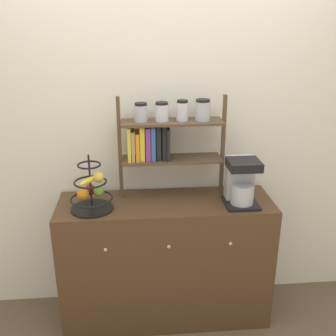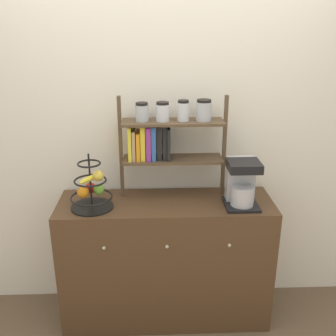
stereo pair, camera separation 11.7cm
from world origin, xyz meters
TOP-DOWN VIEW (x-y plane):
  - ground_plane at (0.00, 0.00)m, footprint 12.00×12.00m
  - wall_back at (0.00, 0.51)m, footprint 7.00×0.05m
  - sideboard at (0.00, 0.23)m, footprint 1.45×0.48m
  - coffee_maker at (0.49, 0.18)m, footprint 0.22×0.24m
  - fruit_stand at (-0.48, 0.17)m, footprint 0.27×0.27m
  - shelf_hutch at (-0.01, 0.34)m, footprint 0.72×0.20m

SIDE VIEW (x-z plane):
  - ground_plane at x=0.00m, z-range 0.00..0.00m
  - sideboard at x=0.00m, z-range 0.00..0.92m
  - fruit_stand at x=-0.48m, z-range 0.85..1.22m
  - coffee_maker at x=0.49m, z-range 0.91..1.23m
  - wall_back at x=0.00m, z-range 0.00..2.60m
  - shelf_hutch at x=-0.01m, z-range 1.00..1.70m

